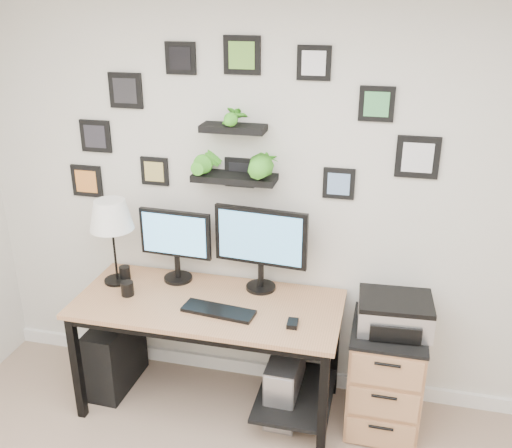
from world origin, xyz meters
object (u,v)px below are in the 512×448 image
(desk, at_px, (216,317))
(monitor_right, at_px, (261,243))
(pc_tower_black, at_px, (116,353))
(pc_tower_grey, at_px, (285,385))
(printer, at_px, (395,313))
(mug, at_px, (127,289))
(monitor_left, at_px, (176,240))
(file_cabinet, at_px, (385,376))
(table_lamp, at_px, (111,217))

(desk, bearing_deg, monitor_right, 39.55)
(pc_tower_black, bearing_deg, pc_tower_grey, 1.26)
(desk, bearing_deg, printer, 3.67)
(desk, xyz_separation_m, printer, (1.06, 0.07, 0.14))
(desk, bearing_deg, mug, -172.46)
(pc_tower_grey, bearing_deg, pc_tower_black, 179.42)
(pc_tower_black, bearing_deg, monitor_left, 26.28)
(monitor_right, relative_size, pc_tower_black, 1.20)
(desk, distance_m, pc_tower_black, 0.81)
(pc_tower_black, relative_size, file_cabinet, 0.72)
(monitor_left, distance_m, table_lamp, 0.42)
(monitor_right, relative_size, mug, 6.59)
(monitor_right, relative_size, pc_tower_grey, 1.36)
(monitor_right, xyz_separation_m, pc_tower_grey, (0.21, -0.20, -0.86))
(monitor_left, xyz_separation_m, monitor_right, (0.55, 0.01, 0.04))
(monitor_left, relative_size, monitor_right, 0.82)
(table_lamp, xyz_separation_m, pc_tower_grey, (1.12, -0.08, -0.99))
(monitor_right, distance_m, mug, 0.86)
(mug, relative_size, file_cabinet, 0.13)
(table_lamp, distance_m, pc_tower_black, 0.96)
(printer, bearing_deg, monitor_left, 175.01)
(desk, bearing_deg, monitor_left, 148.90)
(table_lamp, bearing_deg, pc_tower_grey, -4.30)
(desk, height_order, table_lamp, table_lamp)
(desk, xyz_separation_m, pc_tower_grey, (0.44, -0.01, -0.42))
(table_lamp, distance_m, pc_tower_grey, 1.50)
(monitor_left, bearing_deg, printer, -4.99)
(desk, bearing_deg, pc_tower_black, 179.50)
(desk, height_order, pc_tower_grey, desk)
(mug, distance_m, file_cabinet, 1.65)
(desk, relative_size, table_lamp, 2.89)
(monitor_right, bearing_deg, table_lamp, -172.79)
(file_cabinet, bearing_deg, monitor_left, 174.53)
(table_lamp, distance_m, mug, 0.45)
(pc_tower_black, distance_m, pc_tower_grey, 1.15)
(pc_tower_black, distance_m, printer, 1.84)
(table_lamp, xyz_separation_m, printer, (1.74, -0.01, -0.43))
(pc_tower_black, relative_size, printer, 1.12)
(pc_tower_grey, bearing_deg, monitor_right, 135.72)
(desk, distance_m, monitor_right, 0.54)
(table_lamp, bearing_deg, monitor_right, 7.21)
(desk, xyz_separation_m, mug, (-0.54, -0.07, 0.17))
(mug, relative_size, printer, 0.20)
(monitor_left, relative_size, table_lamp, 0.86)
(monitor_left, distance_m, file_cabinet, 1.52)
(monitor_right, bearing_deg, file_cabinet, -9.66)
(monitor_right, height_order, printer, monitor_right)
(desk, height_order, mug, mug)
(desk, distance_m, table_lamp, 0.89)
(file_cabinet, bearing_deg, desk, -176.79)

